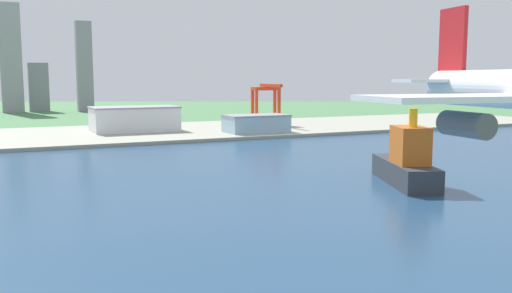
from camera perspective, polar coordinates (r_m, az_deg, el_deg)
ground_plane at (r=238.73m, az=-8.75°, el=-3.34°), size 2400.00×2400.00×0.00m
water_bay at (r=183.19m, az=-3.34°, el=-6.44°), size 840.00×360.00×0.15m
industrial_pier at (r=422.58m, az=-16.16°, el=1.16°), size 840.00×140.00×2.50m
container_barge at (r=230.24m, az=15.21°, el=-1.69°), size 30.99×50.41×31.02m
tugboat_small at (r=322.80m, az=14.43°, el=-0.16°), size 19.09×16.32×11.31m
port_crane_red at (r=471.91m, az=1.10°, el=5.27°), size 23.75×37.33×35.20m
warehouse_main at (r=431.49m, az=-12.39°, el=2.81°), size 64.23×35.40×18.70m
warehouse_annex at (r=412.99m, az=0.02°, el=2.40°), size 46.50×26.33×13.04m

